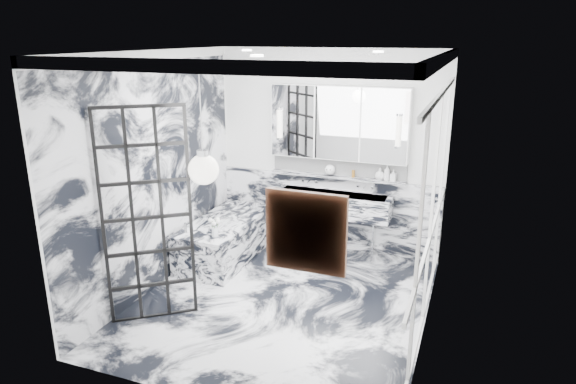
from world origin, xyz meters
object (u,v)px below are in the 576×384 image
at_px(bathtub, 226,238).
at_px(crittall_door, 147,218).
at_px(trough_sink, 333,204).
at_px(mirror_cabinet, 338,123).

bearing_deg(bathtub, crittall_door, -90.42).
relative_size(trough_sink, bathtub, 0.97).
bearing_deg(trough_sink, mirror_cabinet, 90.00).
bearing_deg(mirror_cabinet, bathtub, -147.94).
distance_m(trough_sink, mirror_cabinet, 1.10).
bearing_deg(crittall_door, trough_sink, 23.53).
height_order(trough_sink, mirror_cabinet, mirror_cabinet).
height_order(crittall_door, bathtub, crittall_door).
height_order(mirror_cabinet, bathtub, mirror_cabinet).
relative_size(crittall_door, trough_sink, 1.44).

